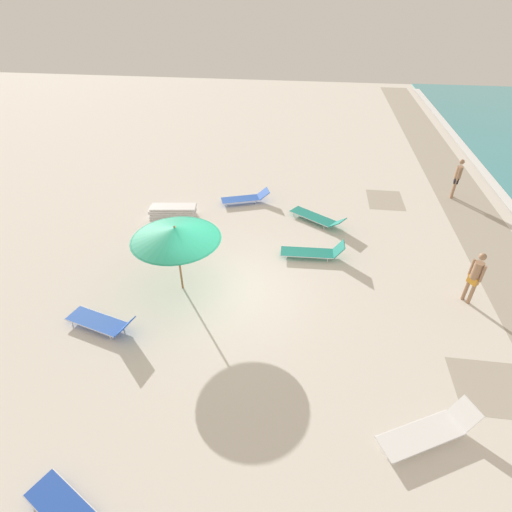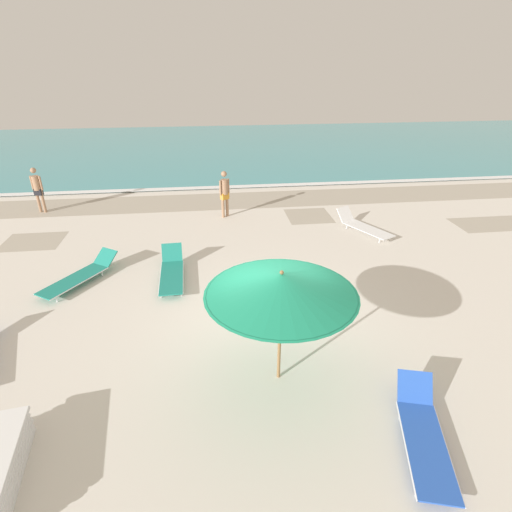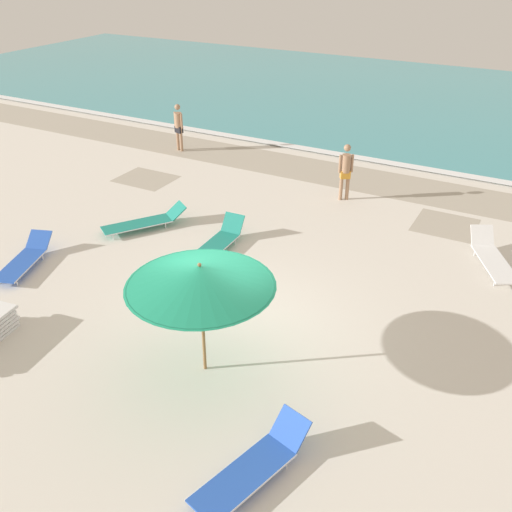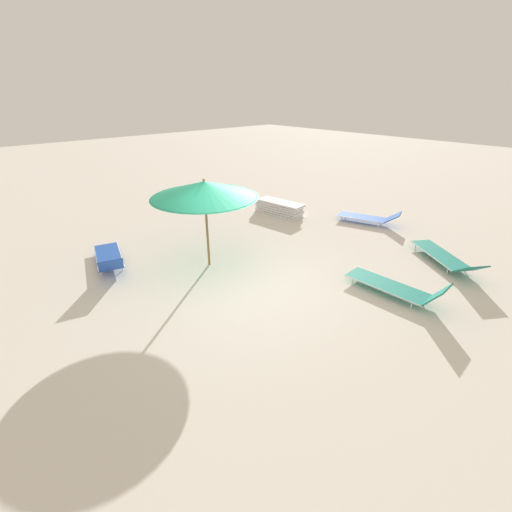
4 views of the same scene
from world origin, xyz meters
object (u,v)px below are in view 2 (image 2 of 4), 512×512
object	(u,v)px
sun_lounger_under_umbrella	(80,275)
beachgoer_shoreline_child	(225,191)
beachgoer_wading_adult	(37,187)
beach_umbrella	(281,284)
sun_lounger_near_water_right	(424,434)
sun_lounger_mid_beach_pair_a	(363,226)
sun_lounger_mid_beach_solo	(172,272)

from	to	relation	value
sun_lounger_under_umbrella	beachgoer_shoreline_child	size ratio (longest dim) A/B	1.29
beachgoer_wading_adult	beachgoer_shoreline_child	bearing A→B (deg)	-176.40
sun_lounger_under_umbrella	beach_umbrella	bearing A→B (deg)	-7.57
sun_lounger_under_umbrella	sun_lounger_near_water_right	distance (m)	8.93
beach_umbrella	sun_lounger_under_umbrella	world-z (taller)	beach_umbrella
sun_lounger_near_water_right	sun_lounger_mid_beach_pair_a	distance (m)	8.64
sun_lounger_under_umbrella	beachgoer_wading_adult	bearing A→B (deg)	150.81
sun_lounger_mid_beach_solo	beachgoer_wading_adult	bearing A→B (deg)	129.65
beach_umbrella	sun_lounger_mid_beach_solo	world-z (taller)	beach_umbrella
sun_lounger_under_umbrella	sun_lounger_mid_beach_pair_a	bearing A→B (deg)	49.65
sun_lounger_under_umbrella	beachgoer_wading_adult	world-z (taller)	beachgoer_wading_adult
sun_lounger_mid_beach_solo	beachgoer_shoreline_child	world-z (taller)	beachgoer_shoreline_child
sun_lounger_under_umbrella	sun_lounger_mid_beach_solo	bearing A→B (deg)	31.48
beach_umbrella	sun_lounger_mid_beach_solo	distance (m)	5.00
beachgoer_shoreline_child	sun_lounger_under_umbrella	bearing A→B (deg)	-167.11
beachgoer_wading_adult	sun_lounger_mid_beach_solo	bearing A→B (deg)	146.52
beachgoer_wading_adult	sun_lounger_mid_beach_pair_a	bearing A→B (deg)	178.26
sun_lounger_near_water_right	sun_lounger_mid_beach_pair_a	bearing A→B (deg)	91.35
sun_lounger_near_water_right	sun_lounger_mid_beach_pair_a	world-z (taller)	sun_lounger_mid_beach_pair_a
beach_umbrella	sun_lounger_mid_beach_pair_a	distance (m)	8.04
sun_lounger_mid_beach_pair_a	beachgoer_shoreline_child	bearing A→B (deg)	128.64
beach_umbrella	beachgoer_wading_adult	size ratio (longest dim) A/B	1.50
sun_lounger_mid_beach_solo	beach_umbrella	bearing A→B (deg)	-63.31
sun_lounger_near_water_right	beachgoer_shoreline_child	distance (m)	10.78
sun_lounger_mid_beach_solo	sun_lounger_mid_beach_pair_a	world-z (taller)	sun_lounger_mid_beach_solo
sun_lounger_mid_beach_pair_a	beachgoer_shoreline_child	size ratio (longest dim) A/B	1.28
sun_lounger_under_umbrella	sun_lounger_mid_beach_solo	world-z (taller)	sun_lounger_mid_beach_solo
beachgoer_wading_adult	beachgoer_shoreline_child	world-z (taller)	same
beach_umbrella	sun_lounger_mid_beach_solo	size ratio (longest dim) A/B	1.21
sun_lounger_near_water_right	beachgoer_wading_adult	size ratio (longest dim) A/B	1.24
beach_umbrella	sun_lounger_under_umbrella	bearing A→B (deg)	138.25
sun_lounger_near_water_right	sun_lounger_mid_beach_pair_a	size ratio (longest dim) A/B	0.97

